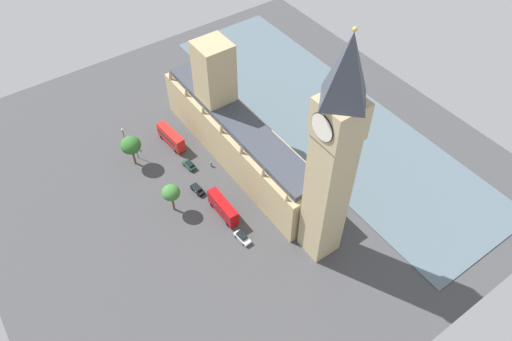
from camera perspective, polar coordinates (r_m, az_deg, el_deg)
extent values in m
plane|color=#424244|center=(131.81, -2.64, 1.03)|extent=(130.69, 130.69, 0.00)
cube|color=slate|center=(146.70, 8.17, 6.44)|extent=(35.12, 117.62, 0.25)
cube|color=tan|center=(127.92, -1.99, 3.41)|extent=(11.29, 59.63, 13.02)
cube|color=tan|center=(128.84, -4.79, 9.02)|extent=(8.45, 8.45, 31.15)
cube|color=#383D47|center=(122.93, -2.08, 5.85)|extent=(8.58, 57.25, 1.60)
cone|color=tan|center=(139.14, -10.21, 11.21)|extent=(1.20, 1.20, 3.19)
cone|color=tan|center=(132.80, -8.35, 9.27)|extent=(1.20, 1.20, 2.47)
cone|color=tan|center=(126.60, -6.34, 7.23)|extent=(1.20, 1.20, 2.30)
cone|color=tan|center=(120.50, -4.17, 5.10)|extent=(1.20, 1.20, 2.86)
cone|color=tan|center=(115.06, -1.77, 2.60)|extent=(1.20, 1.20, 2.59)
cone|color=tan|center=(110.07, 0.84, -0.14)|extent=(1.20, 1.20, 2.36)
cone|color=tan|center=(105.72, 3.68, -3.17)|extent=(1.20, 1.20, 1.82)
cube|color=tan|center=(101.45, 8.34, -3.18)|extent=(7.04, 7.04, 35.74)
cube|color=tan|center=(85.77, 9.92, 6.11)|extent=(7.75, 7.75, 8.10)
cylinder|color=silver|center=(83.56, 7.87, 5.09)|extent=(0.25, 5.35, 5.35)
torus|color=black|center=(83.56, 7.87, 5.09)|extent=(0.24, 5.59, 5.59)
cylinder|color=silver|center=(87.86, 8.16, 7.56)|extent=(5.35, 0.25, 5.35)
torus|color=black|center=(87.86, 8.16, 7.56)|extent=(5.59, 0.24, 5.59)
pyramid|color=#383D47|center=(79.23, 10.92, 11.86)|extent=(7.75, 7.75, 13.18)
sphere|color=gold|center=(75.45, 11.69, 16.15)|extent=(0.80, 0.80, 0.80)
cube|color=red|center=(136.91, -10.09, 3.94)|extent=(3.41, 10.68, 4.20)
cube|color=black|center=(136.85, -10.10, 3.97)|extent=(3.43, 10.28, 0.70)
cylinder|color=black|center=(140.40, -11.19, 3.89)|extent=(0.44, 1.13, 1.10)
cylinder|color=black|center=(141.13, -10.41, 4.32)|extent=(0.44, 1.13, 1.10)
cylinder|color=black|center=(135.61, -9.53, 2.27)|extent=(0.44, 1.13, 1.10)
cylinder|color=black|center=(136.37, -8.73, 2.72)|extent=(0.44, 1.13, 1.10)
cube|color=#19472D|center=(131.07, -7.94, 0.62)|extent=(2.27, 4.28, 0.75)
cube|color=black|center=(130.44, -7.92, 0.78)|extent=(1.78, 2.45, 0.65)
cylinder|color=black|center=(131.84, -8.55, 0.64)|extent=(0.32, 0.70, 0.68)
cylinder|color=black|center=(132.42, -7.97, 0.99)|extent=(0.32, 0.70, 0.68)
cylinder|color=black|center=(130.28, -7.88, 0.01)|extent=(0.32, 0.70, 0.68)
cylinder|color=black|center=(130.85, -7.29, 0.37)|extent=(0.32, 0.70, 0.68)
cube|color=black|center=(125.00, -6.96, -2.29)|extent=(2.23, 4.47, 0.75)
cube|color=black|center=(124.59, -7.05, -2.03)|extent=(1.74, 2.56, 0.65)
cylinder|color=black|center=(124.79, -6.28, -2.58)|extent=(0.32, 0.70, 0.68)
cylinder|color=black|center=(124.26, -6.87, -2.96)|extent=(0.32, 0.70, 0.68)
cylinder|color=black|center=(126.32, -7.03, -1.86)|extent=(0.32, 0.70, 0.68)
cylinder|color=black|center=(125.79, -7.62, -2.22)|extent=(0.32, 0.70, 0.68)
cube|color=#B20C0F|center=(118.32, -3.96, -4.38)|extent=(2.52, 10.50, 4.20)
cube|color=black|center=(118.25, -3.96, -4.35)|extent=(2.58, 10.10, 0.70)
cylinder|color=black|center=(118.42, -2.47, -5.90)|extent=(0.35, 1.10, 1.10)
cylinder|color=black|center=(117.73, -3.41, -6.42)|extent=(0.35, 1.10, 1.10)
cylinder|color=black|center=(122.31, -4.38, -3.63)|extent=(0.35, 1.10, 1.10)
cylinder|color=black|center=(121.65, -5.30, -4.11)|extent=(0.35, 1.10, 1.10)
cube|color=silver|center=(115.09, -1.63, -8.02)|extent=(2.25, 4.77, 0.75)
cube|color=black|center=(114.62, -1.71, -7.75)|extent=(1.77, 2.72, 0.65)
cylinder|color=black|center=(115.04, -0.83, -8.37)|extent=(0.31, 0.70, 0.68)
cylinder|color=black|center=(114.47, -1.48, -8.82)|extent=(0.31, 0.70, 0.68)
cylinder|color=black|center=(116.35, -1.78, -7.45)|extent=(0.31, 0.70, 0.68)
cylinder|color=black|center=(115.79, -2.42, -7.88)|extent=(0.31, 0.70, 0.68)
cylinder|color=#336B60|center=(130.62, -5.35, 0.72)|extent=(0.48, 0.48, 1.39)
sphere|color=beige|center=(130.01, -5.38, 0.97)|extent=(0.27, 0.27, 0.27)
cube|color=#336B60|center=(130.39, -5.28, 0.66)|extent=(0.32, 0.11, 0.25)
cylinder|color=brown|center=(120.83, -9.83, -3.86)|extent=(0.56, 0.56, 4.91)
ellipsoid|color=#387533|center=(117.66, -10.09, -2.60)|extent=(4.50, 4.50, 3.82)
cylinder|color=brown|center=(133.66, -14.33, 1.57)|extent=(0.56, 0.56, 4.97)
ellipsoid|color=#2D6628|center=(130.55, -14.69, 2.94)|extent=(5.41, 5.41, 4.60)
cylinder|color=black|center=(134.61, -14.05, 2.39)|extent=(0.18, 0.18, 6.08)
sphere|color=#F2EAC6|center=(132.35, -14.31, 3.40)|extent=(0.56, 0.56, 0.56)
cylinder|color=black|center=(139.21, -15.39, 3.77)|extent=(0.18, 0.18, 5.74)
sphere|color=#F2EAC6|center=(137.13, -15.65, 4.72)|extent=(0.56, 0.56, 0.56)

